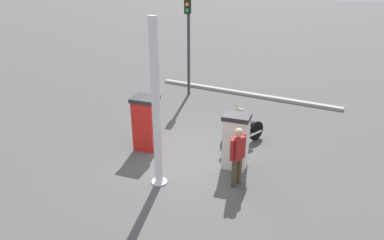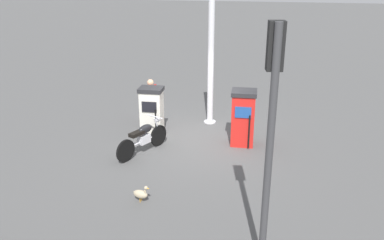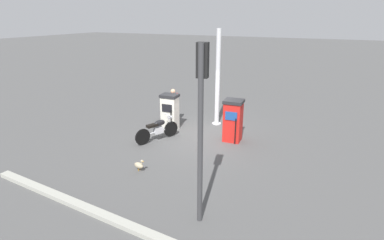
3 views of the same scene
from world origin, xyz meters
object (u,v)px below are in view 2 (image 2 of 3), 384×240
fuel_pump_near (152,112)px  fuel_pump_far (243,117)px  wandering_duck (141,194)px  roadside_traffic_light (272,111)px  canopy_support_pole (211,64)px  attendant_person (151,100)px  motorcycle_near_pump (143,137)px

fuel_pump_near → fuel_pump_far: 2.77m
wandering_duck → roadside_traffic_light: roadside_traffic_light is taller
fuel_pump_near → canopy_support_pole: canopy_support_pole is taller
attendant_person → roadside_traffic_light: bearing=34.1°
fuel_pump_near → attendant_person: bearing=-160.2°
roadside_traffic_light → attendant_person: bearing=-145.9°
wandering_duck → roadside_traffic_light: (1.34, 2.70, 2.59)m
fuel_pump_far → wandering_duck: bearing=-26.8°
motorcycle_near_pump → wandering_duck: size_ratio=4.26×
motorcycle_near_pump → wandering_duck: (2.40, 0.78, -0.27)m
fuel_pump_far → canopy_support_pole: (-1.54, -1.25, 1.16)m
roadside_traffic_light → canopy_support_pole: 6.89m
fuel_pump_far → motorcycle_near_pump: (1.23, -2.62, -0.36)m
motorcycle_near_pump → canopy_support_pole: canopy_support_pole is taller
wandering_duck → roadside_traffic_light: bearing=63.6°
wandering_duck → fuel_pump_near: bearing=-165.6°
fuel_pump_far → motorcycle_near_pump: 2.92m
fuel_pump_near → wandering_duck: bearing=14.4°
roadside_traffic_light → motorcycle_near_pump: bearing=-137.1°
fuel_pump_far → canopy_support_pole: canopy_support_pole is taller
fuel_pump_near → roadside_traffic_light: (4.97, 3.63, 2.01)m
fuel_pump_far → wandering_duck: 4.12m
attendant_person → wandering_duck: size_ratio=3.72×
motorcycle_near_pump → attendant_person: size_ratio=1.14×
fuel_pump_near → fuel_pump_far: fuel_pump_far is taller
fuel_pump_near → fuel_pump_far: bearing=90.0°
motorcycle_near_pump → wandering_duck: 2.54m
canopy_support_pole → attendant_person: bearing=-69.0°
canopy_support_pole → fuel_pump_near: bearing=-44.5°
wandering_duck → roadside_traffic_light: 3.97m
fuel_pump_far → canopy_support_pole: bearing=-140.9°
wandering_duck → roadside_traffic_light: size_ratio=0.10×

